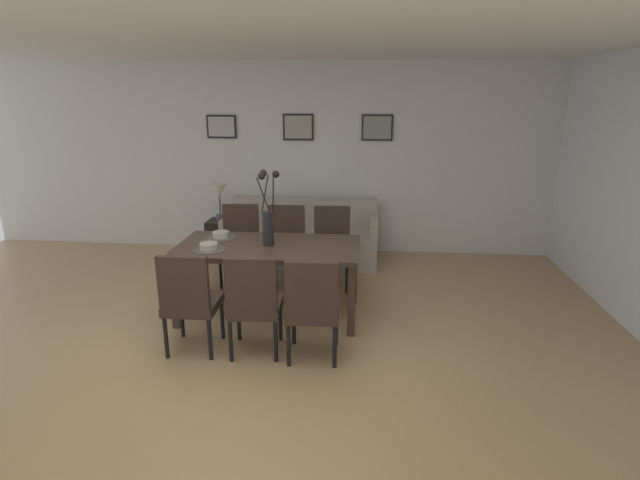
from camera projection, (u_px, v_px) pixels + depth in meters
The scene contains 21 objects.
ground_plane at pixel (235, 361), 4.17m from camera, with size 9.00×9.00×0.00m, color tan.
back_wall_panel at pixel (291, 159), 6.90m from camera, with size 9.00×0.10×2.60m, color silver.
ceiling_panel at pixel (231, 31), 3.80m from camera, with size 9.00×7.20×0.08m, color white.
dining_table at pixel (269, 252), 4.89m from camera, with size 1.80×0.91×0.74m.
dining_chair_near_left at pixel (190, 298), 4.18m from camera, with size 0.45×0.45×0.92m.
dining_chair_near_right at pixel (240, 240), 5.82m from camera, with size 0.47×0.47×0.92m.
dining_chair_far_left at pixel (254, 300), 4.13m from camera, with size 0.47×0.47×0.92m.
dining_chair_far_right at pixel (286, 242), 5.77m from camera, with size 0.44×0.44×0.92m.
dining_chair_mid_left at pixel (312, 304), 4.05m from camera, with size 0.45×0.45×0.92m.
dining_chair_mid_right at pixel (332, 243), 5.72m from camera, with size 0.45×0.45×0.92m.
centerpiece_vase at pixel (268, 217), 4.79m from camera, with size 0.21×0.23×0.73m.
placemat_near_left at pixel (209, 249), 4.72m from camera, with size 0.32×0.32×0.01m, color #4C4742.
bowl_near_left at pixel (209, 246), 4.71m from camera, with size 0.17×0.17×0.07m.
placemat_near_right at pixel (221, 238), 5.11m from camera, with size 0.32×0.32×0.01m, color #4C4742.
bowl_near_right at pixel (221, 234), 5.10m from camera, with size 0.17×0.17×0.07m.
sofa at pixel (302, 240), 6.65m from camera, with size 2.01×0.84×0.80m.
side_table at pixel (222, 239), 6.78m from camera, with size 0.36×0.36×0.52m, color black.
table_lamp at pixel (219, 193), 6.60m from camera, with size 0.22×0.22×0.51m.
framed_picture_left at pixel (222, 127), 6.80m from camera, with size 0.41×0.03×0.32m.
framed_picture_center at pixel (298, 127), 6.70m from camera, with size 0.42×0.03×0.36m.
framed_picture_right at pixel (377, 128), 6.60m from camera, with size 0.42×0.03×0.35m.
Camera 1 is at (1.08, -3.62, 2.18)m, focal length 27.65 mm.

